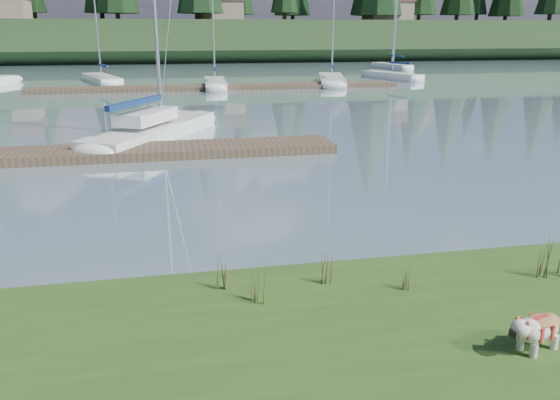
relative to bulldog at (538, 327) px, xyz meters
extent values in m
plane|color=#7F9AA6|center=(-2.69, 34.55, -0.66)|extent=(200.00, 200.00, 0.00)
cube|color=#1E3419|center=(-2.69, 77.55, 1.84)|extent=(200.00, 20.00, 5.00)
cylinder|color=silver|center=(-0.13, -0.14, -0.22)|extent=(0.09, 0.09, 0.19)
cylinder|color=silver|center=(-0.18, 0.04, -0.22)|extent=(0.09, 0.09, 0.19)
cylinder|color=silver|center=(0.23, -0.03, -0.22)|extent=(0.09, 0.09, 0.19)
cylinder|color=silver|center=(0.18, 0.15, -0.22)|extent=(0.09, 0.09, 0.19)
ellipsoid|color=silver|center=(0.03, 0.01, -0.02)|extent=(0.69, 0.48, 0.29)
ellipsoid|color=#9F6E3B|center=(0.03, 0.01, 0.08)|extent=(0.50, 0.41, 0.10)
ellipsoid|color=silver|center=(-0.33, -0.10, 0.08)|extent=(0.27, 0.28, 0.22)
cube|color=black|center=(-0.42, -0.13, 0.04)|extent=(0.10, 0.12, 0.08)
cube|color=white|center=(-4.94, 16.49, -0.44)|extent=(5.20, 7.52, 0.70)
ellipsoid|color=white|center=(-3.10, 19.83, -0.44)|extent=(2.46, 2.63, 0.70)
cube|color=navy|center=(-5.48, 15.50, 0.89)|extent=(1.85, 3.13, 0.20)
cube|color=white|center=(-5.15, 16.11, 0.29)|extent=(2.40, 3.02, 0.45)
cube|color=#4C3D2C|center=(-6.69, 13.55, -0.51)|extent=(16.00, 2.00, 0.30)
cube|color=#4C3D2C|center=(-0.69, 34.55, -0.51)|extent=(26.00, 2.20, 0.30)
ellipsoid|color=white|center=(-16.79, 43.38, -0.44)|extent=(2.29, 2.47, 0.70)
cube|color=white|center=(-9.52, 41.37, -0.44)|extent=(3.88, 7.49, 0.70)
ellipsoid|color=white|center=(-10.67, 44.86, -0.44)|extent=(2.15, 2.40, 0.70)
cube|color=navy|center=(-9.21, 40.42, 0.74)|extent=(1.10, 2.83, 0.20)
cube|color=white|center=(-0.93, 35.80, -0.44)|extent=(1.79, 6.50, 0.70)
ellipsoid|color=white|center=(-0.76, 39.01, -0.44)|extent=(1.49, 1.82, 0.70)
cylinder|color=silver|center=(-0.93, 35.80, 5.20)|extent=(0.12, 0.12, 10.12)
cube|color=navy|center=(-0.97, 34.92, 0.74)|extent=(0.33, 2.57, 0.20)
cube|color=white|center=(8.37, 37.17, -0.44)|extent=(3.70, 8.24, 0.70)
ellipsoid|color=white|center=(9.34, 41.07, -0.44)|extent=(2.23, 2.55, 0.70)
cube|color=navy|center=(8.11, 36.11, 0.74)|extent=(0.96, 3.15, 0.20)
cube|color=white|center=(14.59, 39.87, -0.44)|extent=(3.34, 6.36, 0.70)
ellipsoid|color=white|center=(13.59, 42.82, -0.44)|extent=(1.83, 2.05, 0.70)
cylinder|color=silver|center=(14.59, 39.87, 4.95)|extent=(0.12, 0.12, 9.62)
cube|color=navy|center=(14.86, 39.06, 0.74)|extent=(0.98, 2.41, 0.20)
cube|color=white|center=(19.48, 51.92, -0.44)|extent=(2.55, 6.26, 0.70)
ellipsoid|color=white|center=(18.88, 54.92, -0.44)|extent=(1.63, 1.89, 0.70)
cylinder|color=silver|center=(19.48, 51.92, 4.70)|extent=(0.12, 0.12, 9.11)
cube|color=navy|center=(19.64, 51.11, 0.74)|extent=(0.67, 2.42, 0.20)
cone|color=#475B23|center=(-3.19, 1.90, 0.01)|extent=(0.03, 0.03, 0.64)
cone|color=brown|center=(-3.08, 1.83, -0.05)|extent=(0.03, 0.03, 0.51)
cone|color=#475B23|center=(-3.13, 1.93, 0.04)|extent=(0.03, 0.03, 0.70)
cone|color=brown|center=(-3.05, 1.87, -0.09)|extent=(0.03, 0.03, 0.45)
cone|color=#475B23|center=(-3.17, 1.82, -0.02)|extent=(0.03, 0.03, 0.57)
cone|color=#475B23|center=(-2.07, 2.32, -0.07)|extent=(0.03, 0.03, 0.48)
cone|color=brown|center=(-1.96, 2.25, -0.12)|extent=(0.03, 0.03, 0.39)
cone|color=#475B23|center=(-2.01, 2.35, -0.04)|extent=(0.03, 0.03, 0.53)
cone|color=brown|center=(-1.93, 2.29, -0.14)|extent=(0.03, 0.03, 0.34)
cone|color=#475B23|center=(-2.05, 2.24, -0.09)|extent=(0.03, 0.03, 0.44)
cone|color=#475B23|center=(1.31, 1.84, 0.04)|extent=(0.03, 0.03, 0.69)
cone|color=brown|center=(1.42, 1.77, -0.03)|extent=(0.03, 0.03, 0.56)
cone|color=#475B23|center=(1.37, 1.87, 0.07)|extent=(0.03, 0.03, 0.76)
cone|color=brown|center=(1.45, 1.81, -0.07)|extent=(0.03, 0.03, 0.49)
cone|color=#475B23|center=(1.33, 1.76, 0.00)|extent=(0.03, 0.03, 0.63)
cone|color=#475B23|center=(-3.62, 2.39, -0.03)|extent=(0.03, 0.03, 0.56)
cone|color=brown|center=(-3.51, 2.32, -0.09)|extent=(0.03, 0.03, 0.45)
cone|color=#475B23|center=(-3.56, 2.42, 0.00)|extent=(0.03, 0.03, 0.62)
cone|color=brown|center=(-3.48, 2.36, -0.11)|extent=(0.03, 0.03, 0.39)
cone|color=#475B23|center=(-3.60, 2.31, -0.06)|extent=(0.03, 0.03, 0.50)
cone|color=#475B23|center=(-0.95, 1.90, -0.09)|extent=(0.03, 0.03, 0.44)
cone|color=brown|center=(-0.84, 1.83, -0.13)|extent=(0.03, 0.03, 0.35)
cone|color=#475B23|center=(-0.89, 1.93, -0.07)|extent=(0.03, 0.03, 0.48)
cone|color=brown|center=(-0.81, 1.87, -0.16)|extent=(0.03, 0.03, 0.31)
cone|color=#475B23|center=(-0.93, 1.82, -0.11)|extent=(0.03, 0.03, 0.39)
cube|color=#33281C|center=(-2.69, 2.95, -0.59)|extent=(60.00, 0.50, 0.14)
cylinder|color=#382619|center=(-12.69, 76.55, 5.24)|extent=(0.60, 0.60, 1.80)
cylinder|color=#382619|center=(0.31, 70.55, 5.24)|extent=(0.60, 0.60, 1.80)
cylinder|color=#382619|center=(12.31, 74.55, 5.24)|extent=(0.60, 0.60, 1.80)
cylinder|color=#382619|center=(25.31, 72.55, 5.24)|extent=(0.60, 0.60, 1.80)
cylinder|color=#382619|center=(39.31, 75.55, 5.24)|extent=(0.60, 0.60, 1.80)
cylinder|color=#382619|center=(52.31, 71.55, 5.24)|extent=(0.60, 0.60, 1.80)
cube|color=gray|center=(-24.69, 74.55, 5.74)|extent=(6.00, 5.00, 2.80)
cube|color=gray|center=(3.31, 75.55, 5.74)|extent=(6.00, 5.00, 2.80)
cube|color=gray|center=(27.31, 73.55, 5.74)|extent=(6.00, 5.00, 2.80)
camera|label=1|loc=(-4.21, -5.11, 3.44)|focal=35.00mm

